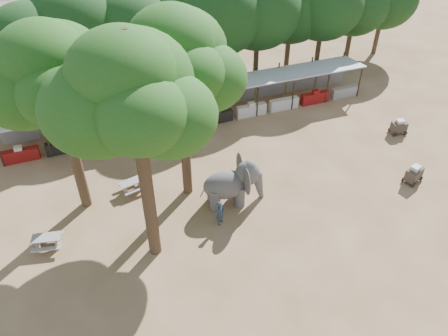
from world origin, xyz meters
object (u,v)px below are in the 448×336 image
object	(u,v)px
yard_tree_left	(51,77)
handler	(220,213)
picnic_table_near	(47,240)
cart_back	(399,127)
cart_front	(414,174)
yard_tree_back	(176,61)
picnic_table_far	(132,185)
elephant	(233,183)
yard_tree_center	(129,95)

from	to	relation	value
yard_tree_left	handler	world-z (taller)	yard_tree_left
picnic_table_near	cart_back	world-z (taller)	cart_back
cart_back	handler	bearing A→B (deg)	-156.99
cart_front	yard_tree_back	bearing A→B (deg)	142.69
cart_front	cart_back	world-z (taller)	cart_front
handler	cart_back	distance (m)	15.90
yard_tree_back	cart_front	distance (m)	16.43
yard_tree_left	cart_back	world-z (taller)	yard_tree_left
cart_back	picnic_table_far	bearing A→B (deg)	-173.31
elephant	picnic_table_near	size ratio (longest dim) A/B	2.21
elephant	picnic_table_near	distance (m)	10.60
picnic_table_near	cart_front	distance (m)	22.02
yard_tree_center	yard_tree_left	bearing A→B (deg)	120.96
yard_tree_center	cart_front	xyz separation A→B (m)	(16.74, -0.24, -8.62)
elephant	cart_front	distance (m)	11.58
picnic_table_far	cart_front	distance (m)	17.60
picnic_table_far	cart_front	xyz separation A→B (m)	(16.78, -5.29, 0.11)
handler	yard_tree_back	bearing A→B (deg)	60.23
cart_back	cart_front	bearing A→B (deg)	-110.78
cart_front	yard_tree_center	bearing A→B (deg)	159.02
cart_front	cart_back	xyz separation A→B (m)	(2.67, 4.88, -0.03)
yard_tree_left	cart_back	size ratio (longest dim) A/B	8.74
yard_tree_center	handler	xyz separation A→B (m)	(4.06, 0.50, -8.41)
yard_tree_back	picnic_table_near	bearing A→B (deg)	-166.60
elephant	picnic_table_far	bearing A→B (deg)	157.35
cart_back	elephant	bearing A→B (deg)	-161.22
picnic_table_far	yard_tree_left	bearing A→B (deg)	167.24
picnic_table_far	cart_front	bearing A→B (deg)	-31.28
picnic_table_near	picnic_table_far	world-z (taller)	picnic_table_near
yard_tree_back	cart_back	xyz separation A→B (m)	(16.41, 0.64, -7.98)
picnic_table_near	handler	bearing A→B (deg)	2.07
cart_back	yard_tree_back	bearing A→B (deg)	-169.85
yard_tree_center	picnic_table_near	size ratio (longest dim) A/B	6.93
cart_back	yard_tree_center	bearing A→B (deg)	-158.64
elephant	cart_back	size ratio (longest dim) A/B	3.04
picnic_table_far	elephant	bearing A→B (deg)	-43.48
elephant	cart_front	bearing A→B (deg)	-3.87
handler	picnic_table_near	world-z (taller)	handler
elephant	picnic_table_far	world-z (taller)	elephant
yard_tree_center	elephant	bearing A→B (deg)	19.88
yard_tree_left	picnic_table_far	xyz separation A→B (m)	(2.96, 0.05, -7.72)
yard_tree_left	cart_back	bearing A→B (deg)	-0.91
handler	picnic_table_far	bearing A→B (deg)	85.40
yard_tree_back	handler	world-z (taller)	yard_tree_back
yard_tree_back	cart_front	xyz separation A→B (m)	(13.74, -4.24, -7.95)
yard_tree_center	cart_front	size ratio (longest dim) A/B	8.44
yard_tree_center	picnic_table_far	world-z (taller)	yard_tree_center
cart_front	elephant	bearing A→B (deg)	148.92
yard_tree_back	cart_back	size ratio (longest dim) A/B	9.01
yard_tree_center	picnic_table_near	world-z (taller)	yard_tree_center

